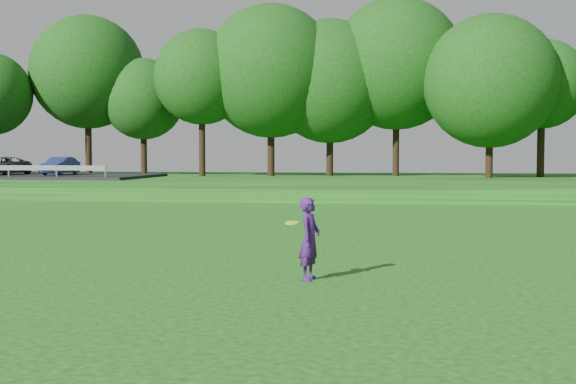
# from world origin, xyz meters

# --- Properties ---
(ground) EXTENTS (140.00, 140.00, 0.00)m
(ground) POSITION_xyz_m (0.00, 0.00, 0.00)
(ground) COLOR #13460D
(ground) RESTS_ON ground
(berm) EXTENTS (130.00, 30.00, 0.60)m
(berm) POSITION_xyz_m (0.00, 34.00, 0.30)
(berm) COLOR #13460D
(berm) RESTS_ON ground
(walking_path) EXTENTS (130.00, 1.60, 0.04)m
(walking_path) POSITION_xyz_m (0.00, 20.00, 0.02)
(walking_path) COLOR gray
(walking_path) RESTS_ON ground
(treeline) EXTENTS (104.00, 7.00, 15.00)m
(treeline) POSITION_xyz_m (0.00, 38.00, 8.10)
(treeline) COLOR #0E3C0D
(treeline) RESTS_ON berm
(woman) EXTENTS (0.62, 0.63, 1.42)m
(woman) POSITION_xyz_m (3.02, -0.19, 0.71)
(woman) COLOR #431767
(woman) RESTS_ON ground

